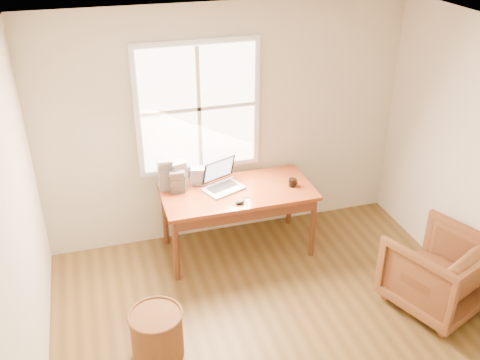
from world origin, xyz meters
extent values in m
cube|color=white|center=(0.00, 0.00, 2.61)|extent=(4.00, 4.50, 0.02)
cube|color=beige|center=(0.00, 2.26, 1.30)|extent=(4.00, 0.02, 2.60)
cube|color=beige|center=(-2.01, 0.00, 1.30)|extent=(0.02, 4.50, 2.60)
cube|color=silver|center=(-0.30, 2.22, 1.55)|extent=(1.32, 0.05, 1.42)
cube|color=white|center=(-0.30, 2.19, 1.55)|extent=(1.20, 0.02, 1.30)
cube|color=silver|center=(-0.30, 2.18, 1.55)|extent=(0.04, 0.02, 1.30)
cube|color=silver|center=(-0.30, 2.18, 1.55)|extent=(1.20, 0.02, 0.04)
cube|color=brown|center=(0.00, 1.80, 0.73)|extent=(1.60, 0.80, 0.04)
imported|color=brown|center=(1.55, 0.41, 0.38)|extent=(1.06, 1.07, 0.76)
cylinder|color=brown|center=(-1.09, 0.50, 0.22)|extent=(0.58, 0.58, 0.44)
ellipsoid|color=black|center=(-0.06, 1.52, 0.77)|extent=(0.10, 0.07, 0.03)
cylinder|color=black|center=(0.58, 1.71, 0.79)|extent=(0.08, 0.08, 0.09)
cube|color=#ACB3B8|center=(-0.58, 2.02, 0.90)|extent=(0.19, 0.18, 0.31)
cube|color=#28282D|center=(-0.61, 1.96, 0.87)|extent=(0.16, 0.14, 0.24)
cube|color=#A8A6B4|center=(-0.71, 2.04, 0.92)|extent=(0.15, 0.13, 0.34)
cube|color=silver|center=(-0.36, 2.05, 0.84)|extent=(0.17, 0.16, 0.19)
camera|label=1|loc=(-1.37, -2.92, 3.51)|focal=40.00mm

